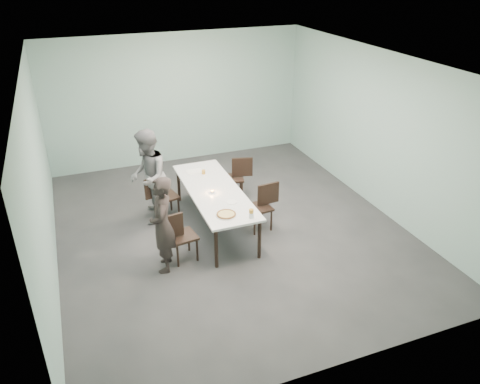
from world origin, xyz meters
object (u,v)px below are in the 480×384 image
object	(u,v)px
chair_near_left	(178,234)
chair_far_left	(162,194)
table	(214,193)
chair_near_right	(263,203)
tealight	(212,192)
diner_far	(148,177)
chair_far_right	(237,175)
side_plate	(232,202)
water_tumbler	(251,215)
diner_near	(163,225)
pizza	(226,214)
beer_glass	(251,214)
amber_tumbler	(204,172)

from	to	relation	value
chair_near_left	chair_far_left	bearing A→B (deg)	79.38
table	chair_near_right	bearing A→B (deg)	-23.80
tealight	diner_far	bearing A→B (deg)	141.00
chair_near_left	tealight	world-z (taller)	chair_near_left
chair_far_right	tealight	distance (m)	1.39
table	tealight	distance (m)	0.15
chair_far_left	side_plate	distance (m)	1.56
table	water_tumbler	xyz separation A→B (m)	(0.24, -1.15, 0.10)
chair_near_left	diner_far	world-z (taller)	diner_far
chair_far_right	water_tumbler	size ratio (longest dim) A/B	9.67
diner_near	pizza	world-z (taller)	diner_near
beer_glass	chair_far_right	bearing A→B (deg)	75.31
table	side_plate	world-z (taller)	side_plate
chair_near_left	table	bearing A→B (deg)	34.09
chair_far_left	tealight	xyz separation A→B (m)	(0.75, -0.77, 0.27)
pizza	amber_tumbler	world-z (taller)	amber_tumbler
tealight	chair_far_right	bearing A→B (deg)	50.75
table	tealight	world-z (taller)	tealight
chair_far_left	diner_far	world-z (taller)	diner_far
chair_near_right	beer_glass	bearing A→B (deg)	49.93
amber_tumbler	diner_far	bearing A→B (deg)	-177.80
chair_near_right	tealight	xyz separation A→B (m)	(-0.87, 0.24, 0.27)
pizza	water_tumbler	world-z (taller)	water_tumbler
chair_far_left	water_tumbler	distance (m)	2.12
amber_tumbler	pizza	bearing A→B (deg)	-94.50
chair_near_left	chair_near_right	size ratio (longest dim) A/B	1.00
chair_far_left	diner_near	xyz separation A→B (m)	(-0.32, -1.59, 0.29)
diner_near	diner_far	size ratio (longest dim) A/B	0.90
table	chair_far_right	world-z (taller)	chair_far_right
chair_near_left	chair_far_left	xyz separation A→B (m)	(0.06, 1.46, 0.00)
beer_glass	water_tumbler	bearing A→B (deg)	-86.35
pizza	chair_near_right	bearing A→B (deg)	32.96
table	chair_far_left	distance (m)	1.07
tealight	amber_tumbler	size ratio (longest dim) A/B	0.70
chair_near_right	chair_far_right	world-z (taller)	same
chair_near_right	tealight	size ratio (longest dim) A/B	15.54
water_tumbler	side_plate	bearing A→B (deg)	100.72
table	water_tumbler	bearing A→B (deg)	-78.22
diner_far	beer_glass	size ratio (longest dim) A/B	11.80
chair_far_right	tealight	bearing A→B (deg)	66.09
diner_far	diner_near	bearing A→B (deg)	10.07
chair_near_right	water_tumbler	distance (m)	1.02
water_tumbler	tealight	size ratio (longest dim) A/B	1.61
chair_near_left	diner_near	world-z (taller)	diner_near
chair_far_left	chair_near_right	distance (m)	1.91
table	chair_near_left	bearing A→B (deg)	-137.82
chair_far_right	tealight	xyz separation A→B (m)	(-0.86, -1.06, 0.27)
beer_glass	tealight	distance (m)	1.09
side_plate	amber_tumbler	bearing A→B (deg)	94.66
side_plate	chair_far_right	bearing A→B (deg)	66.19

